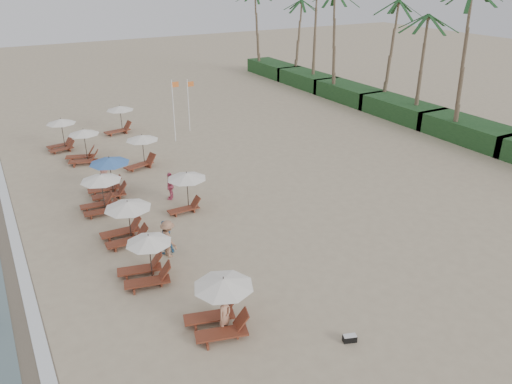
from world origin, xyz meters
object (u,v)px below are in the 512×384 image
lounger_station_2 (125,222)px  beachgoer_mid_a (165,237)px  lounger_station_0 (218,305)px  beachgoer_near (225,315)px  inland_station_1 (140,149)px  inland_station_2 (118,118)px  duffel_bag (350,338)px  beachgoer_far_b (104,173)px  inland_station_0 (185,187)px  beachgoer_far_a (170,186)px  lounger_station_4 (108,177)px  lounger_station_5 (82,147)px  lounger_station_6 (60,134)px  beachgoer_mid_b (168,239)px  lounger_station_1 (145,260)px  flag_pole_near (174,108)px  lounger_station_3 (99,192)px

lounger_station_2 → beachgoer_mid_a: (1.33, -2.09, -0.22)m
lounger_station_0 → beachgoer_near: lounger_station_0 is taller
inland_station_1 → inland_station_2: bearing=84.8°
inland_station_1 → duffel_bag: size_ratio=4.99×
beachgoer_far_b → duffel_bag: size_ratio=3.20×
inland_station_0 → beachgoer_far_a: size_ratio=1.49×
duffel_bag → lounger_station_4: bearing=104.4°
lounger_station_4 → inland_station_2: size_ratio=0.95×
duffel_bag → lounger_station_5: bearing=100.9°
lounger_station_5 → beachgoer_near: lounger_station_5 is taller
inland_station_1 → beachgoer_far_b: bearing=-145.8°
lounger_station_6 → beachgoer_far_b: size_ratio=1.35×
lounger_station_4 → inland_station_2: lounger_station_4 is taller
lounger_station_0 → beachgoer_far_a: 12.29m
beachgoer_far_b → beachgoer_mid_b: bearing=-150.2°
inland_station_2 → duffel_bag: inland_station_2 is taller
lounger_station_1 → inland_station_1: 13.92m
beachgoer_mid_b → beachgoer_far_b: bearing=-8.2°
beachgoer_mid_a → duffel_bag: 10.09m
lounger_station_0 → duffel_bag: size_ratio=4.77×
lounger_station_1 → lounger_station_2: size_ratio=0.94×
lounger_station_5 → beachgoer_far_a: lounger_station_5 is taller
beachgoer_mid_a → beachgoer_far_b: 9.51m
lounger_station_2 → beachgoer_mid_b: bearing=-60.6°
inland_station_0 → flag_pole_near: (3.89, 11.84, 1.24)m
inland_station_0 → lounger_station_6: bearing=106.9°
lounger_station_3 → lounger_station_4: size_ratio=0.92×
inland_station_1 → beachgoer_far_a: 5.90m
inland_station_2 → lounger_station_3: bearing=-109.3°
lounger_station_2 → flag_pole_near: 15.73m
beachgoer_far_b → lounger_station_0: bearing=-152.3°
lounger_station_3 → duffel_bag: lounger_station_3 is taller
lounger_station_0 → inland_station_2: 26.55m
lounger_station_4 → beachgoer_far_a: 3.87m
inland_station_0 → inland_station_2: size_ratio=0.89×
lounger_station_2 → lounger_station_6: size_ratio=1.10×
lounger_station_2 → flag_pole_near: size_ratio=0.55×
lounger_station_1 → lounger_station_0: bearing=-73.2°
lounger_station_1 → beachgoer_far_a: size_ratio=1.49×
inland_station_2 → beachgoer_near: size_ratio=1.91×
inland_station_0 → lounger_station_5: bearing=107.8°
beachgoer_far_a → lounger_station_1: bearing=8.4°
lounger_station_5 → beachgoer_far_a: bearing=-70.0°
beachgoer_mid_a → flag_pole_near: size_ratio=0.35×
lounger_station_2 → beachgoer_far_b: bearing=84.3°
lounger_station_4 → flag_pole_near: bearing=46.7°
lounger_station_5 → beachgoer_mid_b: lounger_station_5 is taller
lounger_station_0 → inland_station_0: bearing=74.6°
lounger_station_4 → beachgoer_near: bearing=-87.3°
lounger_station_4 → beachgoer_far_b: size_ratio=1.50×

